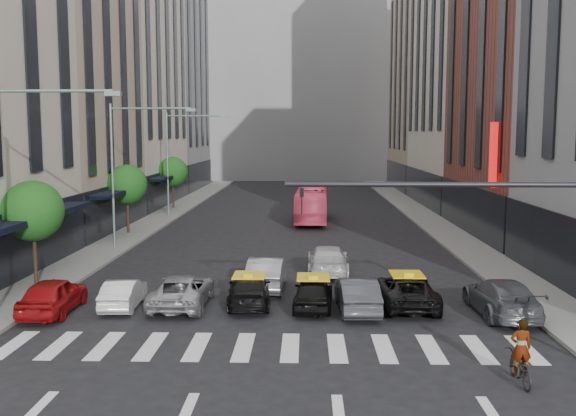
# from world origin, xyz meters

# --- Properties ---
(ground) EXTENTS (160.00, 160.00, 0.00)m
(ground) POSITION_xyz_m (0.00, 0.00, 0.00)
(ground) COLOR black
(ground) RESTS_ON ground
(sidewalk_left) EXTENTS (3.00, 96.00, 0.15)m
(sidewalk_left) POSITION_xyz_m (-11.50, 30.00, 0.07)
(sidewalk_left) COLOR slate
(sidewalk_left) RESTS_ON ground
(sidewalk_right) EXTENTS (3.00, 96.00, 0.15)m
(sidewalk_right) POSITION_xyz_m (11.50, 30.00, 0.07)
(sidewalk_right) COLOR slate
(sidewalk_right) RESTS_ON ground
(building_left_b) EXTENTS (8.00, 16.00, 24.00)m
(building_left_b) POSITION_xyz_m (-17.00, 28.00, 12.00)
(building_left_b) COLOR tan
(building_left_b) RESTS_ON ground
(building_left_c) EXTENTS (8.00, 20.00, 36.00)m
(building_left_c) POSITION_xyz_m (-17.00, 46.00, 18.00)
(building_left_c) COLOR beige
(building_left_c) RESTS_ON ground
(building_left_d) EXTENTS (8.00, 18.00, 30.00)m
(building_left_d) POSITION_xyz_m (-17.00, 65.00, 15.00)
(building_left_d) COLOR gray
(building_left_d) RESTS_ON ground
(building_right_b) EXTENTS (8.00, 18.00, 26.00)m
(building_right_b) POSITION_xyz_m (17.00, 27.00, 13.00)
(building_right_b) COLOR brown
(building_right_b) RESTS_ON ground
(building_right_c) EXTENTS (8.00, 20.00, 40.00)m
(building_right_c) POSITION_xyz_m (17.00, 46.00, 20.00)
(building_right_c) COLOR beige
(building_right_c) RESTS_ON ground
(building_right_d) EXTENTS (8.00, 18.00, 28.00)m
(building_right_d) POSITION_xyz_m (17.00, 65.00, 14.00)
(building_right_d) COLOR tan
(building_right_d) RESTS_ON ground
(building_far) EXTENTS (30.00, 10.00, 36.00)m
(building_far) POSITION_xyz_m (0.00, 85.00, 18.00)
(building_far) COLOR gray
(building_far) RESTS_ON ground
(tree_near) EXTENTS (2.88, 2.88, 4.95)m
(tree_near) POSITION_xyz_m (-11.80, 10.00, 3.65)
(tree_near) COLOR black
(tree_near) RESTS_ON sidewalk_left
(tree_mid) EXTENTS (2.88, 2.88, 4.95)m
(tree_mid) POSITION_xyz_m (-11.80, 26.00, 3.65)
(tree_mid) COLOR black
(tree_mid) RESTS_ON sidewalk_left
(tree_far) EXTENTS (2.88, 2.88, 4.95)m
(tree_far) POSITION_xyz_m (-11.80, 42.00, 3.65)
(tree_far) COLOR black
(tree_far) RESTS_ON sidewalk_left
(streetlamp_near) EXTENTS (5.38, 0.25, 9.00)m
(streetlamp_near) POSITION_xyz_m (-10.04, 4.00, 5.90)
(streetlamp_near) COLOR gray
(streetlamp_near) RESTS_ON sidewalk_left
(streetlamp_mid) EXTENTS (5.38, 0.25, 9.00)m
(streetlamp_mid) POSITION_xyz_m (-10.04, 20.00, 5.90)
(streetlamp_mid) COLOR gray
(streetlamp_mid) RESTS_ON sidewalk_left
(streetlamp_far) EXTENTS (5.38, 0.25, 9.00)m
(streetlamp_far) POSITION_xyz_m (-10.04, 36.00, 5.90)
(streetlamp_far) COLOR gray
(streetlamp_far) RESTS_ON sidewalk_left
(traffic_signal) EXTENTS (10.10, 0.20, 6.00)m
(traffic_signal) POSITION_xyz_m (7.69, -1.00, 4.47)
(traffic_signal) COLOR black
(traffic_signal) RESTS_ON ground
(liberty_sign) EXTENTS (0.30, 0.70, 4.00)m
(liberty_sign) POSITION_xyz_m (12.60, 20.00, 6.00)
(liberty_sign) COLOR red
(liberty_sign) RESTS_ON ground
(car_red) EXTENTS (1.88, 4.42, 1.49)m
(car_red) POSITION_xyz_m (-9.16, 5.44, 0.75)
(car_red) COLOR maroon
(car_red) RESTS_ON ground
(car_white_front) EXTENTS (1.46, 3.76, 1.22)m
(car_white_front) POSITION_xyz_m (-6.54, 6.40, 0.61)
(car_white_front) COLOR silver
(car_white_front) RESTS_ON ground
(car_silver) EXTENTS (2.27, 4.89, 1.36)m
(car_silver) POSITION_xyz_m (-4.11, 6.66, 0.68)
(car_silver) COLOR #A4A3A9
(car_silver) RESTS_ON ground
(taxi_left) EXTENTS (2.06, 4.53, 1.28)m
(taxi_left) POSITION_xyz_m (-1.27, 6.90, 0.64)
(taxi_left) COLOR black
(taxi_left) RESTS_ON ground
(taxi_center) EXTENTS (1.79, 3.99, 1.33)m
(taxi_center) POSITION_xyz_m (1.43, 6.41, 0.67)
(taxi_center) COLOR black
(taxi_center) RESTS_ON ground
(car_grey_mid) EXTENTS (1.71, 4.42, 1.44)m
(car_grey_mid) POSITION_xyz_m (3.23, 6.09, 0.72)
(car_grey_mid) COLOR #37393E
(car_grey_mid) RESTS_ON ground
(taxi_right) EXTENTS (2.32, 4.96, 1.37)m
(taxi_right) POSITION_xyz_m (5.38, 6.87, 0.69)
(taxi_right) COLOR black
(taxi_right) RESTS_ON ground
(car_grey_curb) EXTENTS (2.21, 5.18, 1.49)m
(car_grey_curb) POSITION_xyz_m (9.00, 5.69, 0.74)
(car_grey_curb) COLOR #474A50
(car_grey_curb) RESTS_ON ground
(car_row2_left) EXTENTS (1.78, 4.71, 1.54)m
(car_row2_left) POSITION_xyz_m (-0.72, 9.86, 0.77)
(car_row2_left) COLOR #9C9BA1
(car_row2_left) RESTS_ON ground
(car_row2_right) EXTENTS (2.13, 5.13, 1.48)m
(car_row2_right) POSITION_xyz_m (2.27, 13.26, 0.74)
(car_row2_right) COLOR silver
(car_row2_right) RESTS_ON ground
(bus) EXTENTS (2.79, 10.69, 2.96)m
(bus) POSITION_xyz_m (1.58, 33.31, 1.48)
(bus) COLOR #F8496D
(bus) RESTS_ON ground
(motorcycle) EXTENTS (0.64, 1.79, 0.94)m
(motorcycle) POSITION_xyz_m (7.39, -1.50, 0.47)
(motorcycle) COLOR black
(motorcycle) RESTS_ON ground
(rider) EXTENTS (0.62, 0.41, 1.69)m
(rider) POSITION_xyz_m (7.39, -1.50, 1.78)
(rider) COLOR gray
(rider) RESTS_ON motorcycle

